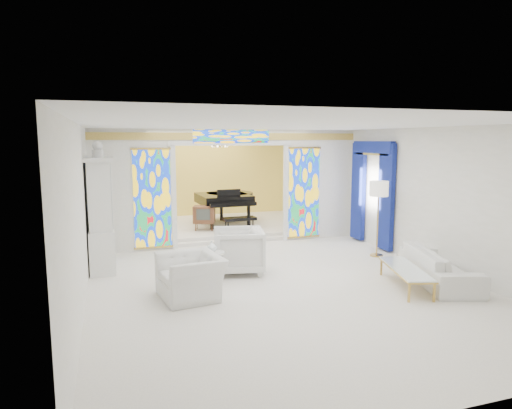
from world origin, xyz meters
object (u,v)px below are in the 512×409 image
object	(u,v)px
grand_piano	(227,199)
tv_console	(204,215)
sofa	(439,266)
coffee_table	(406,269)
armchair_right	(238,251)
armchair_left	(191,276)
china_cabinet	(101,214)

from	to	relation	value
grand_piano	tv_console	world-z (taller)	grand_piano
sofa	coffee_table	bearing A→B (deg)	112.36
sofa	coffee_table	xyz separation A→B (m)	(-0.81, -0.07, 0.02)
armchair_right	sofa	xyz separation A→B (m)	(3.50, -1.84, -0.14)
armchair_left	tv_console	world-z (taller)	tv_console
coffee_table	grand_piano	distance (m)	6.79
china_cabinet	armchair_left	world-z (taller)	china_cabinet
china_cabinet	sofa	world-z (taller)	china_cabinet
armchair_right	sofa	distance (m)	3.96
china_cabinet	coffee_table	world-z (taller)	china_cabinet
armchair_left	armchair_right	distance (m)	1.69
sofa	tv_console	size ratio (longest dim) A/B	3.16
armchair_right	coffee_table	world-z (taller)	armchair_right
armchair_right	tv_console	xyz separation A→B (m)	(0.06, 3.75, 0.17)
china_cabinet	coffee_table	xyz separation A→B (m)	(5.36, -3.11, -0.82)
armchair_right	coffee_table	size ratio (longest dim) A/B	0.58
sofa	tv_console	xyz separation A→B (m)	(-3.44, 5.59, 0.31)
china_cabinet	coffee_table	distance (m)	6.25
coffee_table	grand_piano	bearing A→B (deg)	104.79
sofa	china_cabinet	bearing A→B (deg)	81.48
coffee_table	tv_console	xyz separation A→B (m)	(-2.63, 5.66, 0.29)
armchair_left	tv_console	bearing A→B (deg)	157.40
armchair_right	grand_piano	world-z (taller)	grand_piano
grand_piano	armchair_left	bearing A→B (deg)	-112.61
armchair_left	grand_piano	xyz separation A→B (m)	(2.16, 5.81, 0.57)
china_cabinet	armchair_right	size ratio (longest dim) A/B	2.67
grand_piano	tv_console	size ratio (longest dim) A/B	4.08
armchair_left	grand_piano	distance (m)	6.23
armchair_left	tv_console	size ratio (longest dim) A/B	1.64
armchair_right	grand_piano	xyz separation A→B (m)	(0.96, 4.63, 0.47)
armchair_left	coffee_table	xyz separation A→B (m)	(3.89, -0.73, -0.03)
armchair_left	armchair_right	size ratio (longest dim) A/B	1.12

